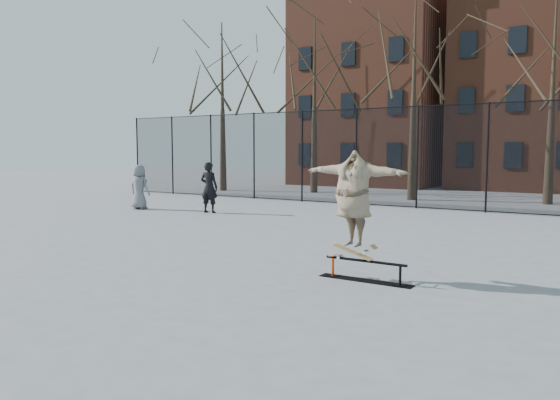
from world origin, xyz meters
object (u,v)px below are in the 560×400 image
Objects in this scene: skateboard at (353,256)px; skater at (353,206)px; bystander_grey at (139,187)px; skate_rail at (365,273)px; bystander_black at (209,187)px.

skateboard is 0.39× the size of skater.
skater is at bearing 147.53° from bystander_grey.
skate_rail is 1.19m from skater.
skate_rail is 13.50m from bystander_grey.
skate_rail is 11.17m from bystander_black.
bystander_black is at bearing 144.39° from skate_rail.
skater reaches higher than skateboard.
bystander_grey is at bearing 153.35° from skateboard.
bystander_black is at bearing -175.78° from bystander_grey.
skateboard is 0.47× the size of bystander_grey.
skater is at bearing 0.00° from skateboard.
skate_rail is 0.93× the size of bystander_black.
bystander_black is (-8.82, 6.49, -0.39)m from skater.
skateboard is at bearing 147.53° from bystander_grey.
skateboard is at bearing 133.05° from bystander_black.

